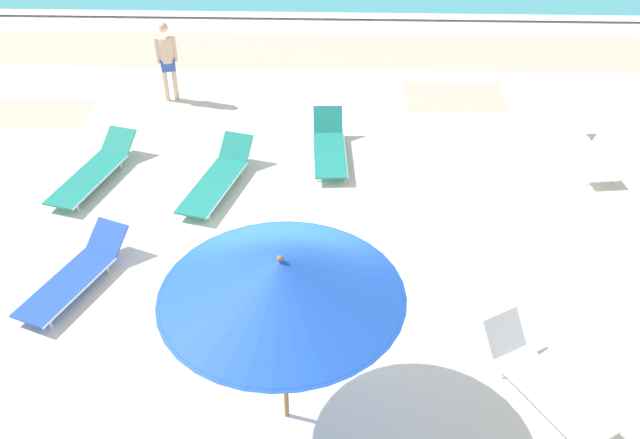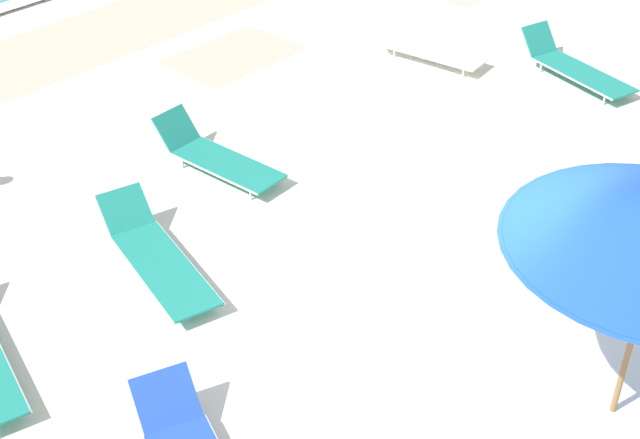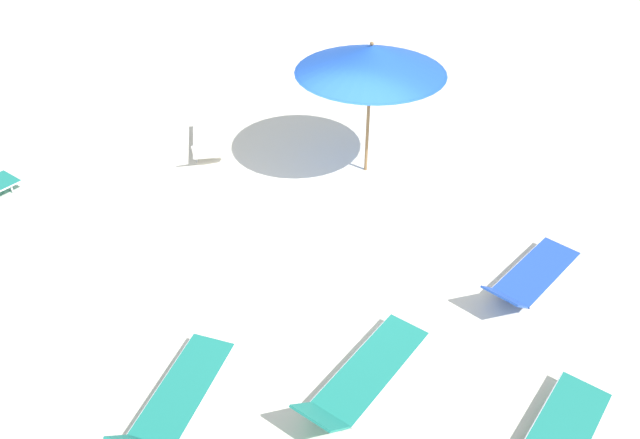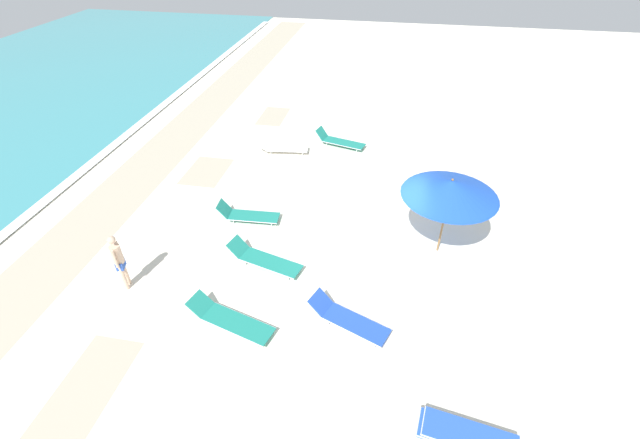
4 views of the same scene
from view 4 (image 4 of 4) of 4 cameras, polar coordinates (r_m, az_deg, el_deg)
name	(u,v)px [view 4 (image 4 of 4)]	position (r m, az deg, el deg)	size (l,w,h in m)	color
ground_plane	(372,246)	(13.50, 6.95, -3.55)	(60.00, 60.00, 0.16)	silver
beach_umbrella	(451,188)	(12.32, 17.03, 3.99)	(2.70, 2.70, 2.57)	olive
lounger_stack	(466,438)	(9.86, 18.89, -25.82)	(0.91, 1.99, 0.32)	blue
sun_lounger_under_umbrella	(348,319)	(11.01, 3.78, -13.10)	(1.35, 2.18, 0.52)	blue
sun_lounger_beside_umbrella	(339,141)	(18.84, 2.61, 10.43)	(1.16, 2.24, 0.62)	#1E8475
sun_lounger_near_water_left	(248,215)	(14.40, -9.64, 0.64)	(0.72, 2.04, 0.62)	#1E8475
sun_lounger_near_water_right	(282,147)	(18.36, -5.08, 9.54)	(0.86, 2.22, 0.52)	white
sun_lounger_mid_beach_solo	(230,320)	(11.21, -11.89, -12.93)	(1.22, 2.40, 0.51)	#1E8475
sun_lounger_mid_beach_pair_a	(264,259)	(12.63, -7.47, -5.27)	(1.19, 2.35, 0.56)	#1E8475
sun_lounger_mid_beach_pair_b	(422,187)	(16.05, 13.49, 4.27)	(1.51, 1.98, 0.63)	white
beachgoer_wading_adult	(119,259)	(12.54, -25.27, -4.80)	(0.43, 0.27, 1.76)	beige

